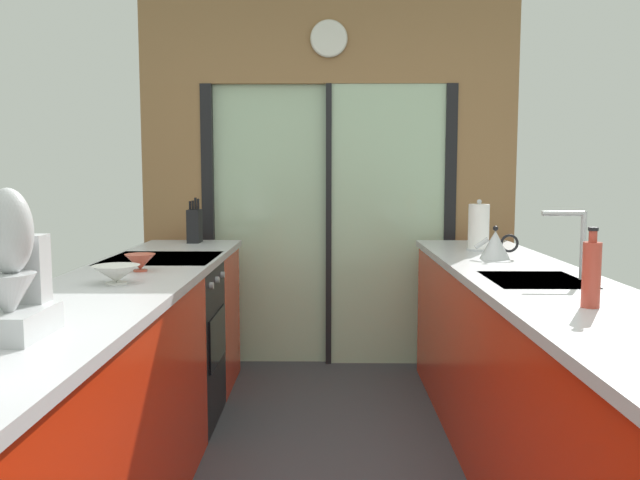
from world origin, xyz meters
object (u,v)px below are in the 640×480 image
object	(u,v)px
knife_block	(195,225)
stand_mixer	(14,280)
mixing_bowl_far	(140,262)
kettle	(495,245)
soap_bottle	(591,273)
mixing_bowl_near	(116,274)
paper_towel_roll	(479,227)
oven_range	(164,341)

from	to	relation	value
knife_block	stand_mixer	xyz separation A→B (m)	(-0.00, -2.49, 0.05)
mixing_bowl_far	kettle	bearing A→B (deg)	14.51
stand_mixer	soap_bottle	world-z (taller)	stand_mixer
mixing_bowl_near	mixing_bowl_far	size ratio (longest dim) A/B	1.36
kettle	soap_bottle	distance (m)	1.27
mixing_bowl_far	soap_bottle	world-z (taller)	soap_bottle
mixing_bowl_far	stand_mixer	distance (m)	1.23
mixing_bowl_near	paper_towel_roll	distance (m)	2.15
mixing_bowl_near	soap_bottle	size ratio (longest dim) A/B	0.71
oven_range	stand_mixer	bearing A→B (deg)	-89.38
knife_block	stand_mixer	distance (m)	2.49
mixing_bowl_near	kettle	distance (m)	1.96
kettle	stand_mixer	bearing A→B (deg)	-136.57
stand_mixer	kettle	distance (m)	2.45
mixing_bowl_near	knife_block	xyz separation A→B (m)	(0.00, 1.62, 0.07)
kettle	paper_towel_roll	distance (m)	0.39
stand_mixer	knife_block	bearing A→B (deg)	90.00
mixing_bowl_near	kettle	bearing A→B (deg)	24.45
mixing_bowl_far	kettle	distance (m)	1.84
oven_range	soap_bottle	world-z (taller)	soap_bottle
mixing_bowl_near	kettle	world-z (taller)	kettle
mixing_bowl_far	stand_mixer	world-z (taller)	stand_mixer
oven_range	knife_block	world-z (taller)	knife_block
oven_range	mixing_bowl_near	size ratio (longest dim) A/B	4.70
kettle	mixing_bowl_near	bearing A→B (deg)	-155.55
oven_range	paper_towel_roll	size ratio (longest dim) A/B	3.02
oven_range	paper_towel_roll	distance (m)	1.93
oven_range	mixing_bowl_far	world-z (taller)	mixing_bowl_far
mixing_bowl_near	knife_block	bearing A→B (deg)	90.00
knife_block	paper_towel_roll	distance (m)	1.83
oven_range	paper_towel_roll	bearing A→B (deg)	11.46
oven_range	mixing_bowl_far	distance (m)	0.70
soap_bottle	paper_towel_roll	world-z (taller)	paper_towel_roll
mixing_bowl_near	soap_bottle	distance (m)	1.84
mixing_bowl_near	kettle	xyz separation A→B (m)	(1.78, 0.81, 0.03)
stand_mixer	oven_range	bearing A→B (deg)	90.62
oven_range	stand_mixer	distance (m)	1.82
mixing_bowl_far	knife_block	distance (m)	1.27
oven_range	mixing_bowl_near	bearing A→B (deg)	-88.73
knife_block	mixing_bowl_near	bearing A→B (deg)	-90.00
mixing_bowl_far	paper_towel_roll	distance (m)	1.97
soap_bottle	paper_towel_roll	size ratio (longest dim) A/B	0.91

